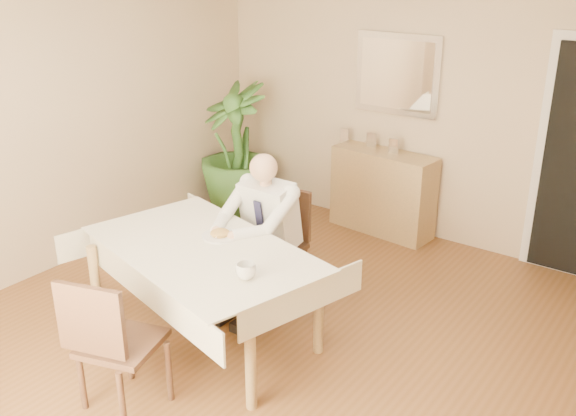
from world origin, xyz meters
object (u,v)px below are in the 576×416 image
Objects in this scene: dining_table at (202,258)px; potted_palm at (236,149)px; chair_near at (110,339)px; chair_far at (279,237)px; seated_man at (257,227)px; coffee_mug at (246,271)px; sideboard at (383,192)px.

potted_palm is at bearing 139.59° from dining_table.
potted_palm is (-1.54, 2.95, 0.18)m from chair_near.
seated_man reaches higher than chair_far.
coffee_mug is (0.53, -1.05, 0.30)m from chair_far.
seated_man is at bearing 104.21° from dining_table.
potted_palm reaches higher than coffee_mug.
seated_man is 1.93m from sideboard.
potted_palm reaches higher than chair_near.
chair_far is 1.76m from chair_near.
chair_far is 0.64× the size of potted_palm.
seated_man is (0.00, 0.59, 0.02)m from dining_table.
potted_palm reaches higher than chair_far.
chair_near reaches higher than dining_table.
chair_near reaches higher than sideboard.
sideboard is (-0.02, 3.38, -0.10)m from chair_near.
chair_near is 7.22× the size of coffee_mug.
coffee_mug reaches higher than sideboard.
dining_table is 1.41× the size of potted_palm.
chair_far is 1.90m from potted_palm.
chair_near is (0.07, -0.88, -0.15)m from dining_table.
chair_near is 3.33m from potted_palm.
seated_man reaches higher than chair_near.
chair_near reaches higher than chair_far.
chair_far is at bearing -87.17° from sideboard.
sideboard is (-0.47, 2.67, -0.39)m from coffee_mug.
chair_far is (-0.00, 0.88, -0.17)m from dining_table.
dining_table is at bearing -86.44° from sideboard.
dining_table is 0.57m from coffee_mug.
chair_near is 0.89m from coffee_mug.
potted_palm is at bearing 138.16° from chair_far.
dining_table is 0.90m from chair_near.
potted_palm reaches higher than seated_man.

